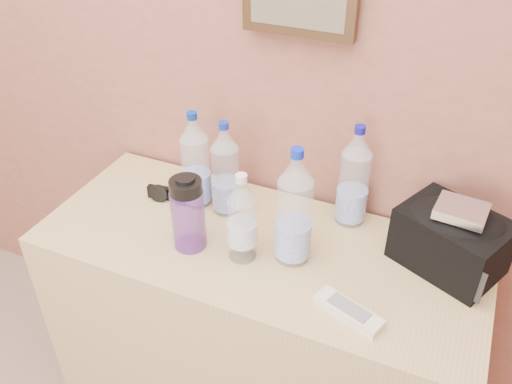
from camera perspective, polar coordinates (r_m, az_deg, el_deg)
dresser at (r=1.78m, az=0.17°, el=-14.90°), size 1.23×0.51×0.77m
pet_large_a at (r=1.55m, az=-3.23°, el=2.00°), size 0.08×0.08×0.29m
pet_large_b at (r=1.59m, az=-6.38°, el=2.90°), size 0.08×0.08×0.30m
pet_large_c at (r=1.53m, az=10.25°, el=1.16°), size 0.08×0.08×0.31m
pet_large_d at (r=1.37m, az=4.05°, el=-2.18°), size 0.09×0.09×0.33m
pet_small at (r=1.39m, az=-1.48°, el=-3.19°), size 0.07×0.07×0.26m
nalgene_bottle at (r=1.44m, az=-7.18°, el=-2.20°), size 0.09×0.09×0.22m
sunglasses at (r=1.67m, az=-8.83°, el=-0.22°), size 0.16×0.08×0.04m
ac_remote at (r=1.32m, az=9.71°, el=-12.30°), size 0.18×0.11×0.02m
toiletry_bag at (r=1.47m, az=19.89°, el=-4.58°), size 0.31×0.27×0.17m
foil_packet at (r=1.40m, az=20.81°, el=-1.86°), size 0.13×0.11×0.02m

